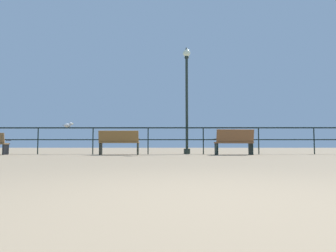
# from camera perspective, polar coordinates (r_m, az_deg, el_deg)

# --- Properties ---
(ground_plane) EXTENTS (60.00, 60.00, 0.00)m
(ground_plane) POSITION_cam_1_polar(r_m,az_deg,el_deg) (2.09, 7.40, -14.89)
(ground_plane) COLOR #89755B
(pier_railing) EXTENTS (20.17, 0.05, 1.09)m
(pier_railing) POSITION_cam_1_polar(r_m,az_deg,el_deg) (11.61, 1.53, -1.64)
(pier_railing) COLOR black
(pier_railing) RESTS_ON ground_plane
(bench_near_left) EXTENTS (1.51, 0.61, 0.92)m
(bench_near_left) POSITION_cam_1_polar(r_m,az_deg,el_deg) (11.08, -9.72, -2.99)
(bench_near_left) COLOR brown
(bench_near_left) RESTS_ON ground_plane
(bench_near_right) EXTENTS (1.47, 0.75, 0.96)m
(bench_near_right) POSITION_cam_1_polar(r_m,az_deg,el_deg) (11.18, 13.05, -2.92)
(bench_near_right) COLOR brown
(bench_near_right) RESTS_ON ground_plane
(lamppost_center) EXTENTS (0.31, 0.31, 4.48)m
(lamppost_center) POSITION_cam_1_polar(r_m,az_deg,el_deg) (12.04, 3.75, 6.64)
(lamppost_center) COLOR #202B25
(lamppost_center) RESTS_ON ground_plane
(seagull_on_rail) EXTENTS (0.42, 0.27, 0.21)m
(seagull_on_rail) POSITION_cam_1_polar(r_m,az_deg,el_deg) (12.35, -19.27, 0.19)
(seagull_on_rail) COLOR silver
(seagull_on_rail) RESTS_ON pier_railing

